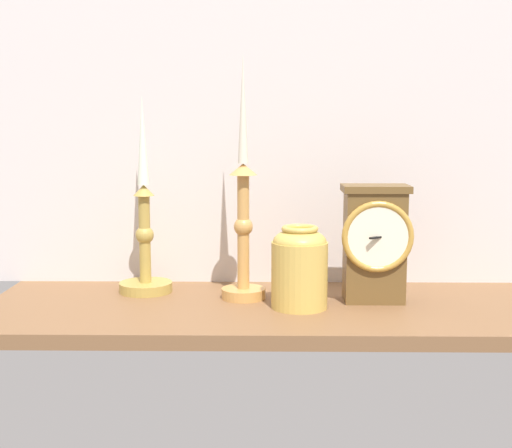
{
  "coord_description": "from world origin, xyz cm",
  "views": [
    {
      "loc": [
        -1.51,
        -117.8,
        30.81
      ],
      "look_at": [
        -3.25,
        0.0,
        14.0
      ],
      "focal_mm": 49.42,
      "sensor_mm": 36.0,
      "label": 1
    }
  ],
  "objects_px": {
    "candlestick_tall_center": "(243,221)",
    "candlestick_tall_left": "(145,238)",
    "brass_vase_jar": "(300,265)",
    "mantel_clock": "(375,242)"
  },
  "relations": [
    {
      "from": "candlestick_tall_center",
      "to": "candlestick_tall_left",
      "type": "bearing_deg",
      "value": 166.05
    },
    {
      "from": "candlestick_tall_left",
      "to": "brass_vase_jar",
      "type": "distance_m",
      "value": 0.3
    },
    {
      "from": "candlestick_tall_left",
      "to": "brass_vase_jar",
      "type": "height_order",
      "value": "candlestick_tall_left"
    },
    {
      "from": "mantel_clock",
      "to": "candlestick_tall_left",
      "type": "height_order",
      "value": "candlestick_tall_left"
    },
    {
      "from": "mantel_clock",
      "to": "candlestick_tall_center",
      "type": "bearing_deg",
      "value": 174.85
    },
    {
      "from": "brass_vase_jar",
      "to": "candlestick_tall_center",
      "type": "bearing_deg",
      "value": 146.93
    },
    {
      "from": "candlestick_tall_left",
      "to": "candlestick_tall_center",
      "type": "xyz_separation_m",
      "value": [
        0.18,
        -0.05,
        0.04
      ]
    },
    {
      "from": "mantel_clock",
      "to": "brass_vase_jar",
      "type": "distance_m",
      "value": 0.14
    },
    {
      "from": "candlestick_tall_left",
      "to": "brass_vase_jar",
      "type": "relative_size",
      "value": 2.57
    },
    {
      "from": "mantel_clock",
      "to": "brass_vase_jar",
      "type": "bearing_deg",
      "value": -162.25
    }
  ]
}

